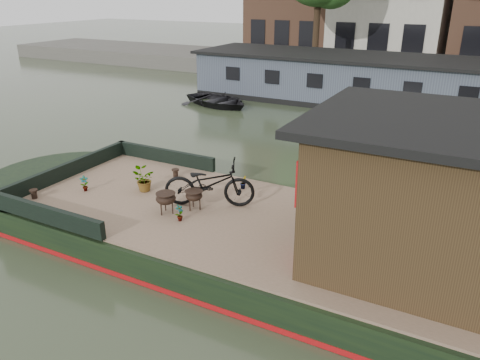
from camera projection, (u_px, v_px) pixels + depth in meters
The scene contains 18 objects.
ground at pixel (299, 262), 8.88m from camera, with size 120.00×120.00×0.00m, color #2D3823.
houseboat_hull at pixel (237, 234), 9.36m from camera, with size 14.01×4.02×0.60m.
houseboat_deck at pixel (300, 233), 8.65m from camera, with size 11.80×3.80×0.05m, color #8A6D55.
bow_bulwark at pixel (94, 176), 10.77m from camera, with size 3.00×4.00×0.35m.
cabin at pixel (437, 194), 7.22m from camera, with size 4.00×3.50×2.42m.
bicycle at pixel (209, 183), 9.55m from camera, with size 0.65×1.86×0.97m, color black.
potted_plant_a at pixel (84, 184), 10.34m from camera, with size 0.19×0.13×0.36m, color brown.
potted_plant_b at pixel (243, 182), 10.50m from camera, with size 0.16×0.13×0.29m, color brown.
potted_plant_c at pixel (143, 180), 10.31m from camera, with size 0.48×0.42×0.54m, color brown.
potted_plant_d at pixel (339, 191), 9.85m from camera, with size 0.26×0.26×0.46m, color maroon.
potted_plant_e at pixel (180, 213), 9.00m from camera, with size 0.18×0.12×0.34m, color #963B2C.
brazier_front at pixel (166, 203), 9.29m from camera, with size 0.41×0.41×0.44m, color black, non-canonical shape.
brazier_rear at pixel (194, 200), 9.47m from camera, with size 0.38×0.38×0.41m, color black, non-canonical shape.
bollard_port at pixel (176, 173), 11.16m from camera, with size 0.18×0.18×0.20m, color black.
bollard_stbd at pixel (34, 194), 10.01m from camera, with size 0.18×0.18×0.20m, color black.
dinghy at pixel (218, 97), 20.83m from camera, with size 2.44×3.41×0.71m, color black.
far_houseboat at pixel (419, 87), 19.97m from camera, with size 20.40×4.40×2.11m.
quay at pixel (436, 76), 25.48m from camera, with size 60.00×6.00×0.90m, color #47443F.
Camera 1 is at (2.60, -7.26, 4.81)m, focal length 35.00 mm.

